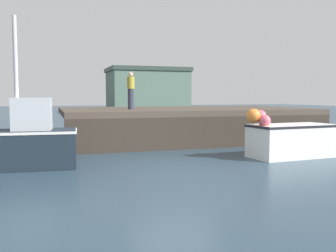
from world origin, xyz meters
The scene contains 7 objects.
ground centered at (0.00, 0.00, -0.05)m, with size 120.00×160.00×0.10m.
pier centered at (2.94, 6.86, 1.32)m, with size 12.00×7.34×1.60m.
fishing_boat_near_left centered at (-4.45, 1.52, 0.79)m, with size 3.58×1.69×4.59m.
fishing_boat_near_right centered at (4.66, 0.82, 0.68)m, with size 3.46×1.69×1.77m.
rowboat centered at (7.61, 2.16, 0.17)m, with size 1.49×0.88×0.37m.
dockworker centered at (0.07, 6.46, 2.46)m, with size 0.34×0.34×1.72m.
warehouse centered at (8.80, 36.75, 2.93)m, with size 10.05×7.19×5.83m.
Camera 1 is at (-3.65, -10.65, 2.19)m, focal length 40.17 mm.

